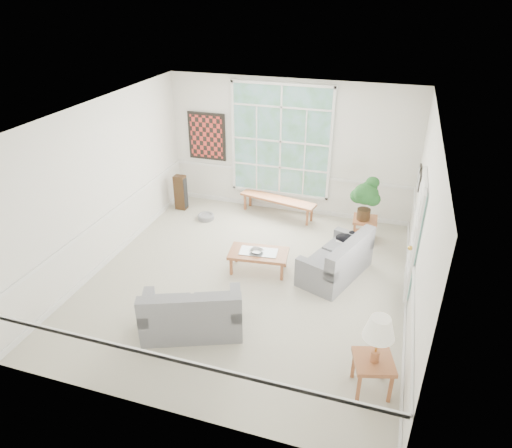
{
  "coord_description": "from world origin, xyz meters",
  "views": [
    {
      "loc": [
        2.18,
        -6.42,
        4.75
      ],
      "look_at": [
        0.1,
        0.2,
        1.05
      ],
      "focal_mm": 32.0,
      "sensor_mm": 36.0,
      "label": 1
    }
  ],
  "objects_px": {
    "loveseat_right": "(336,256)",
    "loveseat_front": "(192,308)",
    "coffee_table": "(258,261)",
    "side_table": "(372,374)",
    "end_table": "(364,229)"
  },
  "relations": [
    {
      "from": "loveseat_front",
      "to": "side_table",
      "type": "xyz_separation_m",
      "value": [
        2.71,
        -0.38,
        -0.15
      ]
    },
    {
      "from": "coffee_table",
      "to": "end_table",
      "type": "relative_size",
      "value": 2.2
    },
    {
      "from": "side_table",
      "to": "coffee_table",
      "type": "bearing_deg",
      "value": 134.97
    },
    {
      "from": "loveseat_front",
      "to": "end_table",
      "type": "height_order",
      "value": "loveseat_front"
    },
    {
      "from": "loveseat_right",
      "to": "loveseat_front",
      "type": "relative_size",
      "value": 0.99
    },
    {
      "from": "loveseat_front",
      "to": "end_table",
      "type": "xyz_separation_m",
      "value": [
        2.22,
        3.6,
        -0.16
      ]
    },
    {
      "from": "loveseat_front",
      "to": "coffee_table",
      "type": "relative_size",
      "value": 1.4
    },
    {
      "from": "loveseat_right",
      "to": "end_table",
      "type": "relative_size",
      "value": 3.08
    },
    {
      "from": "loveseat_right",
      "to": "loveseat_front",
      "type": "distance_m",
      "value": 2.82
    },
    {
      "from": "loveseat_front",
      "to": "side_table",
      "type": "bearing_deg",
      "value": -29.7
    },
    {
      "from": "loveseat_right",
      "to": "side_table",
      "type": "xyz_separation_m",
      "value": [
        0.86,
        -2.51,
        -0.15
      ]
    },
    {
      "from": "loveseat_front",
      "to": "coffee_table",
      "type": "xyz_separation_m",
      "value": [
        0.49,
        1.84,
        -0.21
      ]
    },
    {
      "from": "loveseat_front",
      "to": "coffee_table",
      "type": "height_order",
      "value": "loveseat_front"
    },
    {
      "from": "coffee_table",
      "to": "side_table",
      "type": "xyz_separation_m",
      "value": [
        2.22,
        -2.22,
        0.05
      ]
    },
    {
      "from": "end_table",
      "to": "side_table",
      "type": "distance_m",
      "value": 4.01
    }
  ]
}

